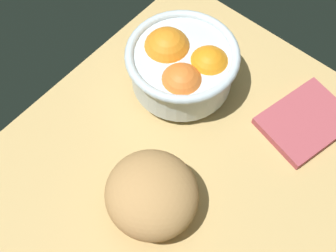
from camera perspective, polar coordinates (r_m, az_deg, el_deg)
name	(u,v)px	position (r cm, az deg, el deg)	size (l,w,h in cm)	color
ground_plane	(180,172)	(77.17, 1.49, -5.97)	(70.29, 57.84, 3.00)	tan
fruit_bowl	(182,65)	(78.99, 1.84, 7.79)	(20.02, 20.02, 11.58)	silver
bread_loaf	(152,194)	(69.15, -2.09, -8.76)	(14.92, 14.49, 9.31)	tan
napkin_folded	(305,121)	(82.75, 17.24, 0.57)	(15.17, 11.55, 1.55)	#AB4851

